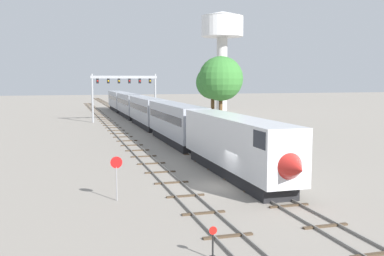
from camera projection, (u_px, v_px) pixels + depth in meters
name	position (u px, v px, depth m)	size (l,w,h in m)	color
ground_plane	(224.00, 186.00, 32.68)	(400.00, 400.00, 0.00)	gray
track_main	(131.00, 118.00, 90.53)	(2.60, 200.00, 0.16)	slate
track_near	(115.00, 129.00, 69.91)	(2.60, 160.00, 0.16)	slate
passenger_train	(147.00, 111.00, 73.38)	(3.04, 97.51, 4.80)	silver
signal_gantry	(124.00, 87.00, 81.92)	(12.10, 0.49, 8.77)	#999BA0
water_tower	(222.00, 32.00, 109.61)	(10.40, 10.40, 24.28)	beige
switch_stand	(213.00, 247.00, 19.41)	(0.36, 0.24, 1.46)	black
stop_sign	(116.00, 172.00, 28.60)	(0.76, 0.08, 2.88)	gray
trackside_tree_left	(213.00, 83.00, 68.50)	(5.16, 5.16, 9.89)	brown
trackside_tree_mid	(221.00, 79.00, 66.90)	(6.69, 6.69, 11.23)	brown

